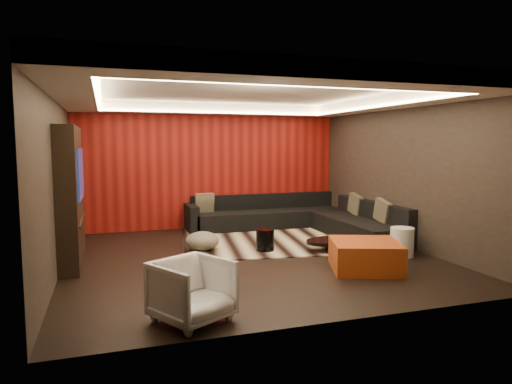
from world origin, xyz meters
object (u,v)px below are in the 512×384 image
object	(u,v)px
drum_stool	(265,240)
armchair	(192,291)
orange_ottoman	(365,255)
sectional_sofa	(300,220)
coffee_table	(337,245)
white_side_table	(402,242)

from	to	relation	value
drum_stool	armchair	bearing A→B (deg)	-122.92
orange_ottoman	sectional_sofa	bearing A→B (deg)	84.69
coffee_table	orange_ottoman	xyz separation A→B (m)	(-0.18, -1.22, 0.10)
drum_stool	sectional_sofa	size ratio (longest dim) A/B	0.11
orange_ottoman	drum_stool	bearing A→B (deg)	123.43
orange_ottoman	coffee_table	bearing A→B (deg)	81.66
coffee_table	drum_stool	distance (m)	1.30
coffee_table	armchair	bearing A→B (deg)	-141.54
drum_stool	armchair	xyz separation A→B (m)	(-1.83, -2.82, 0.13)
armchair	white_side_table	bearing A→B (deg)	-5.76
coffee_table	armchair	world-z (taller)	armchair
coffee_table	sectional_sofa	bearing A→B (deg)	86.62
armchair	drum_stool	bearing A→B (deg)	27.28
drum_stool	sectional_sofa	distance (m)	2.05
white_side_table	armchair	xyz separation A→B (m)	(-3.95, -1.76, 0.09)
white_side_table	orange_ottoman	bearing A→B (deg)	-152.65
white_side_table	sectional_sofa	distance (m)	2.71
coffee_table	drum_stool	world-z (taller)	drum_stool
orange_ottoman	white_side_table	bearing A→B (deg)	27.35
white_side_table	sectional_sofa	xyz separation A→B (m)	(-0.77, 2.60, 0.01)
white_side_table	drum_stool	bearing A→B (deg)	153.43
coffee_table	armchair	xyz separation A→B (m)	(-3.07, -2.44, 0.22)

